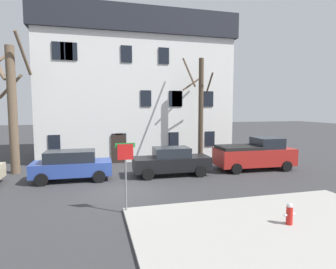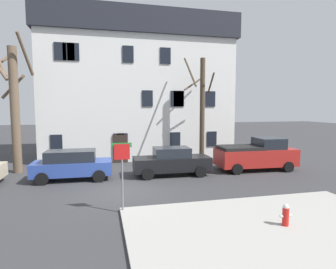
% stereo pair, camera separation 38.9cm
% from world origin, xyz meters
% --- Properties ---
extents(ground_plane, '(120.00, 120.00, 0.00)m').
position_xyz_m(ground_plane, '(0.00, 0.00, 0.00)').
color(ground_plane, '#38383A').
extents(sidewalk_slab, '(9.79, 6.02, 0.12)m').
position_xyz_m(sidewalk_slab, '(4.67, -5.80, 0.06)').
color(sidewalk_slab, '#A8A59E').
rests_on(sidewalk_slab, ground_plane).
extents(building_main, '(15.60, 7.59, 11.54)m').
position_xyz_m(building_main, '(2.23, 10.84, 5.85)').
color(building_main, white).
rests_on(building_main, ground_plane).
extents(tree_bare_near, '(2.68, 3.12, 8.55)m').
position_xyz_m(tree_bare_near, '(-6.13, 5.43, 4.40)').
color(tree_bare_near, brown).
rests_on(tree_bare_near, ground_plane).
extents(tree_bare_mid, '(2.02, 2.44, 7.75)m').
position_xyz_m(tree_bare_mid, '(6.26, 5.55, 4.05)').
color(tree_bare_mid, '#4C3D2D').
rests_on(tree_bare_mid, ground_plane).
extents(car_blue_wagon, '(4.37, 2.05, 1.70)m').
position_xyz_m(car_blue_wagon, '(-2.53, 2.76, 0.88)').
color(car_blue_wagon, '#2D4799').
rests_on(car_blue_wagon, ground_plane).
extents(car_black_sedan, '(4.67, 2.03, 1.71)m').
position_xyz_m(car_black_sedan, '(3.24, 2.48, 0.86)').
color(car_black_sedan, black).
rests_on(car_black_sedan, ground_plane).
extents(pickup_truck_red, '(5.22, 2.44, 2.12)m').
position_xyz_m(pickup_truck_red, '(9.04, 2.65, 1.02)').
color(pickup_truck_red, '#AD231E').
rests_on(pickup_truck_red, ground_plane).
extents(fire_hydrant, '(0.42, 0.22, 0.74)m').
position_xyz_m(fire_hydrant, '(5.14, -5.81, 0.50)').
color(fire_hydrant, red).
rests_on(fire_hydrant, sidewalk_slab).
extents(street_sign_pole, '(0.76, 0.07, 2.76)m').
position_xyz_m(street_sign_pole, '(-0.12, -3.04, 1.93)').
color(street_sign_pole, slate).
rests_on(street_sign_pole, ground_plane).
extents(bicycle_leaning, '(1.74, 0.28, 1.03)m').
position_xyz_m(bicycle_leaning, '(-3.24, 4.35, 0.37)').
color(bicycle_leaning, black).
rests_on(bicycle_leaning, ground_plane).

